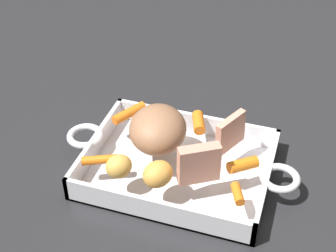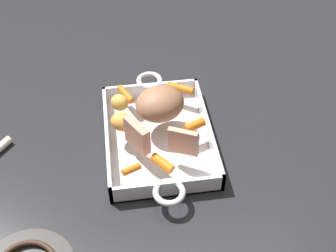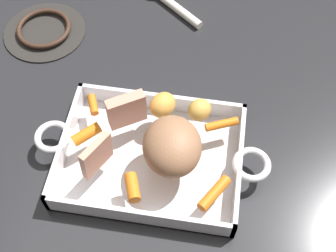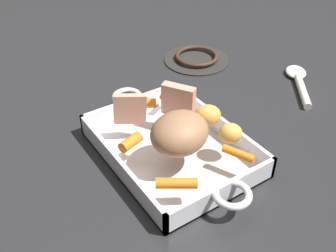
{
  "view_description": "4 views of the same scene",
  "coord_description": "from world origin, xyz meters",
  "px_view_note": "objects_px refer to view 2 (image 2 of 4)",
  "views": [
    {
      "loc": [
        -0.19,
        0.63,
        0.63
      ],
      "look_at": [
        0.03,
        -0.02,
        0.09
      ],
      "focal_mm": 53.56,
      "sensor_mm": 36.0,
      "label": 1
    },
    {
      "loc": [
        -0.7,
        0.08,
        0.77
      ],
      "look_at": [
        -0.01,
        -0.02,
        0.06
      ],
      "focal_mm": 46.86,
      "sensor_mm": 36.0,
      "label": 2
    },
    {
      "loc": [
        0.09,
        -0.37,
        0.73
      ],
      "look_at": [
        0.03,
        0.03,
        0.09
      ],
      "focal_mm": 47.51,
      "sensor_mm": 36.0,
      "label": 3
    },
    {
      "loc": [
        0.5,
        -0.34,
        0.53
      ],
      "look_at": [
        -0.01,
        -0.0,
        0.07
      ],
      "focal_mm": 42.53,
      "sensor_mm": 36.0,
      "label": 4
    }
  ],
  "objects_px": {
    "pork_roast": "(160,104)",
    "baby_carrot_northeast": "(180,88)",
    "roast_slice_thick": "(183,142)",
    "baby_carrot_short": "(126,94)",
    "roasting_dish": "(158,137)",
    "baby_carrot_northwest": "(162,163)",
    "baby_carrot_center_left": "(132,169)",
    "baby_carrot_southwest": "(195,125)",
    "roast_slice_thin": "(137,135)",
    "potato_halved": "(120,103)",
    "potato_whole": "(122,122)"
  },
  "relations": [
    {
      "from": "baby_carrot_northeast",
      "to": "potato_halved",
      "type": "height_order",
      "value": "potato_halved"
    },
    {
      "from": "baby_carrot_center_left",
      "to": "roast_slice_thick",
      "type": "bearing_deg",
      "value": -71.42
    },
    {
      "from": "roast_slice_thick",
      "to": "baby_carrot_center_left",
      "type": "relative_size",
      "value": 1.61
    },
    {
      "from": "roast_slice_thick",
      "to": "potato_halved",
      "type": "relative_size",
      "value": 1.46
    },
    {
      "from": "baby_carrot_northwest",
      "to": "baby_carrot_center_left",
      "type": "relative_size",
      "value": 1.31
    },
    {
      "from": "baby_carrot_center_left",
      "to": "baby_carrot_southwest",
      "type": "bearing_deg",
      "value": -55.42
    },
    {
      "from": "pork_roast",
      "to": "roast_slice_thick",
      "type": "relative_size",
      "value": 1.76
    },
    {
      "from": "pork_roast",
      "to": "baby_carrot_northwest",
      "type": "distance_m",
      "value": 0.16
    },
    {
      "from": "potato_whole",
      "to": "baby_carrot_northwest",
      "type": "bearing_deg",
      "value": -148.62
    },
    {
      "from": "pork_roast",
      "to": "potato_halved",
      "type": "height_order",
      "value": "pork_roast"
    },
    {
      "from": "roast_slice_thick",
      "to": "potato_halved",
      "type": "xyz_separation_m",
      "value": [
        0.16,
        0.13,
        -0.01
      ]
    },
    {
      "from": "baby_carrot_northwest",
      "to": "baby_carrot_northeast",
      "type": "relative_size",
      "value": 0.76
    },
    {
      "from": "roasting_dish",
      "to": "baby_carrot_northeast",
      "type": "height_order",
      "value": "baby_carrot_northeast"
    },
    {
      "from": "roast_slice_thin",
      "to": "baby_carrot_center_left",
      "type": "bearing_deg",
      "value": 164.1
    },
    {
      "from": "baby_carrot_short",
      "to": "baby_carrot_southwest",
      "type": "xyz_separation_m",
      "value": [
        -0.13,
        -0.15,
        0.0
      ]
    },
    {
      "from": "roast_slice_thin",
      "to": "baby_carrot_short",
      "type": "xyz_separation_m",
      "value": [
        0.17,
        0.01,
        -0.03
      ]
    },
    {
      "from": "roasting_dish",
      "to": "baby_carrot_southwest",
      "type": "xyz_separation_m",
      "value": [
        -0.01,
        -0.08,
        0.04
      ]
    },
    {
      "from": "roasting_dish",
      "to": "baby_carrot_southwest",
      "type": "height_order",
      "value": "baby_carrot_southwest"
    },
    {
      "from": "baby_carrot_center_left",
      "to": "potato_halved",
      "type": "distance_m",
      "value": 0.2
    },
    {
      "from": "baby_carrot_northwest",
      "to": "potato_whole",
      "type": "relative_size",
      "value": 1.0
    },
    {
      "from": "baby_carrot_northeast",
      "to": "potato_whole",
      "type": "height_order",
      "value": "potato_whole"
    },
    {
      "from": "roasting_dish",
      "to": "baby_carrot_short",
      "type": "height_order",
      "value": "baby_carrot_short"
    },
    {
      "from": "roasting_dish",
      "to": "roast_slice_thick",
      "type": "xyz_separation_m",
      "value": [
        -0.08,
        -0.04,
        0.07
      ]
    },
    {
      "from": "roast_slice_thin",
      "to": "potato_halved",
      "type": "xyz_separation_m",
      "value": [
        0.13,
        0.03,
        -0.01
      ]
    },
    {
      "from": "baby_carrot_northeast",
      "to": "potato_halved",
      "type": "relative_size",
      "value": 1.55
    },
    {
      "from": "potato_halved",
      "to": "potato_whole",
      "type": "bearing_deg",
      "value": -179.2
    },
    {
      "from": "potato_whole",
      "to": "pork_roast",
      "type": "bearing_deg",
      "value": -71.08
    },
    {
      "from": "pork_roast",
      "to": "potato_halved",
      "type": "distance_m",
      "value": 0.1
    },
    {
      "from": "roast_slice_thin",
      "to": "roast_slice_thick",
      "type": "bearing_deg",
      "value": -107.81
    },
    {
      "from": "baby_carrot_northeast",
      "to": "roasting_dish",
      "type": "bearing_deg",
      "value": 149.2
    },
    {
      "from": "baby_carrot_northeast",
      "to": "potato_whole",
      "type": "bearing_deg",
      "value": 125.97
    },
    {
      "from": "pork_roast",
      "to": "baby_carrot_northwest",
      "type": "xyz_separation_m",
      "value": [
        -0.15,
        0.02,
        -0.03
      ]
    },
    {
      "from": "baby_carrot_short",
      "to": "baby_carrot_northeast",
      "type": "relative_size",
      "value": 0.87
    },
    {
      "from": "baby_carrot_short",
      "to": "baby_carrot_northeast",
      "type": "height_order",
      "value": "baby_carrot_northeast"
    },
    {
      "from": "roast_slice_thick",
      "to": "baby_carrot_northeast",
      "type": "height_order",
      "value": "roast_slice_thick"
    },
    {
      "from": "roasting_dish",
      "to": "roast_slice_thin",
      "type": "height_order",
      "value": "roast_slice_thin"
    },
    {
      "from": "roast_slice_thin",
      "to": "baby_carrot_northwest",
      "type": "height_order",
      "value": "roast_slice_thin"
    },
    {
      "from": "baby_carrot_southwest",
      "to": "baby_carrot_northwest",
      "type": "bearing_deg",
      "value": 138.9
    },
    {
      "from": "potato_halved",
      "to": "baby_carrot_short",
      "type": "bearing_deg",
      "value": -21.35
    },
    {
      "from": "potato_whole",
      "to": "baby_carrot_northeast",
      "type": "bearing_deg",
      "value": -54.03
    },
    {
      "from": "baby_carrot_short",
      "to": "baby_carrot_center_left",
      "type": "xyz_separation_m",
      "value": [
        -0.24,
        0.01,
        0.0
      ]
    },
    {
      "from": "roast_slice_thick",
      "to": "baby_carrot_short",
      "type": "relative_size",
      "value": 1.08
    },
    {
      "from": "pork_roast",
      "to": "baby_carrot_northeast",
      "type": "xyz_separation_m",
      "value": [
        0.08,
        -0.06,
        -0.03
      ]
    },
    {
      "from": "baby_carrot_southwest",
      "to": "baby_carrot_center_left",
      "type": "bearing_deg",
      "value": 124.58
    },
    {
      "from": "roast_slice_thin",
      "to": "baby_carrot_short",
      "type": "relative_size",
      "value": 1.13
    },
    {
      "from": "roast_slice_thin",
      "to": "baby_carrot_northwest",
      "type": "xyz_separation_m",
      "value": [
        -0.06,
        -0.05,
        -0.02
      ]
    },
    {
      "from": "roasting_dish",
      "to": "roast_slice_thick",
      "type": "relative_size",
      "value": 6.52
    },
    {
      "from": "pork_roast",
      "to": "potato_whole",
      "type": "distance_m",
      "value": 0.1
    },
    {
      "from": "roast_slice_thin",
      "to": "baby_carrot_southwest",
      "type": "xyz_separation_m",
      "value": [
        0.04,
        -0.13,
        -0.02
      ]
    },
    {
      "from": "baby_carrot_northwest",
      "to": "baby_carrot_short",
      "type": "bearing_deg",
      "value": 14.34
    }
  ]
}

